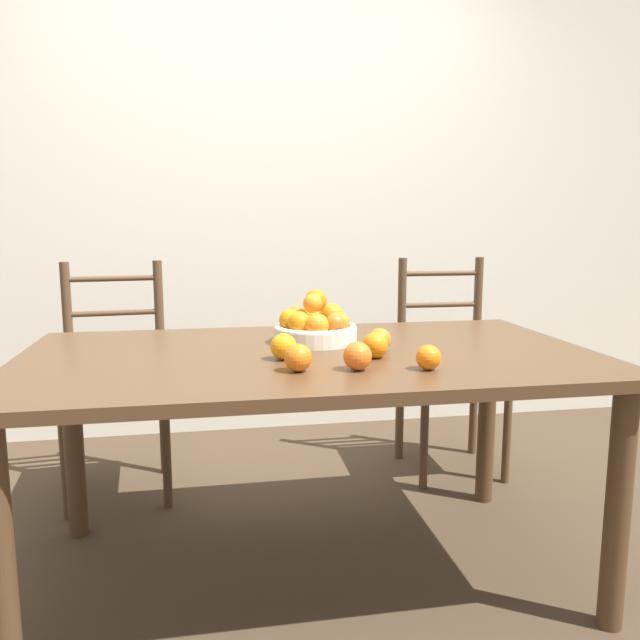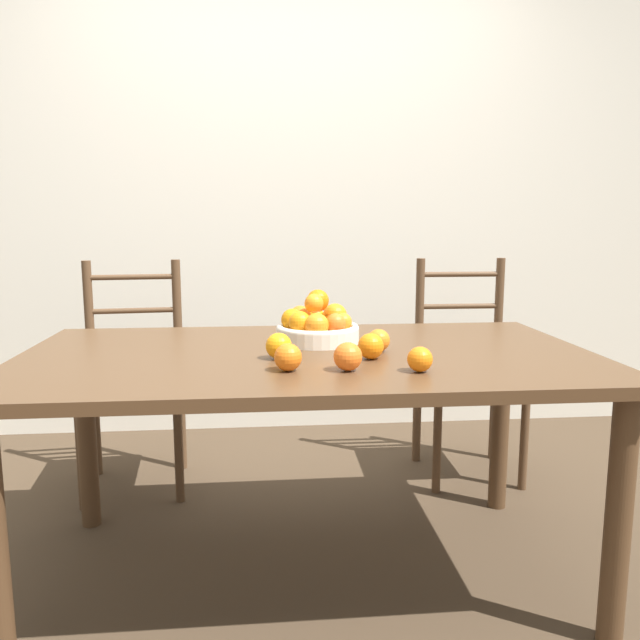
# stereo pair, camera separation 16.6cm
# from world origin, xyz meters

# --- Properties ---
(ground_plane) EXTENTS (12.00, 12.00, 0.00)m
(ground_plane) POSITION_xyz_m (0.00, 0.00, 0.00)
(ground_plane) COLOR #423323
(wall_back) EXTENTS (8.00, 0.06, 2.60)m
(wall_back) POSITION_xyz_m (0.00, 1.53, 1.30)
(wall_back) COLOR silver
(wall_back) RESTS_ON ground_plane
(dining_table) EXTENTS (1.76, 0.99, 0.75)m
(dining_table) POSITION_xyz_m (0.00, 0.00, 0.66)
(dining_table) COLOR #4C331E
(dining_table) RESTS_ON ground_plane
(fruit_bowl) EXTENTS (0.28, 0.28, 0.18)m
(fruit_bowl) POSITION_xyz_m (0.04, 0.15, 0.80)
(fruit_bowl) COLOR silver
(fruit_bowl) RESTS_ON dining_table
(orange_loose_0) EXTENTS (0.08, 0.08, 0.08)m
(orange_loose_0) POSITION_xyz_m (-0.07, -0.24, 0.78)
(orange_loose_0) COLOR orange
(orange_loose_0) RESTS_ON dining_table
(orange_loose_1) EXTENTS (0.08, 0.08, 0.08)m
(orange_loose_1) POSITION_xyz_m (0.09, -0.26, 0.78)
(orange_loose_1) COLOR orange
(orange_loose_1) RESTS_ON dining_table
(orange_loose_2) EXTENTS (0.08, 0.08, 0.08)m
(orange_loose_2) POSITION_xyz_m (0.18, -0.12, 0.78)
(orange_loose_2) COLOR orange
(orange_loose_2) RESTS_ON dining_table
(orange_loose_3) EXTENTS (0.07, 0.07, 0.07)m
(orange_loose_3) POSITION_xyz_m (0.28, -0.29, 0.78)
(orange_loose_3) COLOR orange
(orange_loose_3) RESTS_ON dining_table
(orange_loose_4) EXTENTS (0.07, 0.07, 0.07)m
(orange_loose_4) POSITION_xyz_m (0.22, -0.02, 0.78)
(orange_loose_4) COLOR orange
(orange_loose_4) RESTS_ON dining_table
(orange_loose_5) EXTENTS (0.08, 0.08, 0.08)m
(orange_loose_5) POSITION_xyz_m (-0.09, -0.09, 0.78)
(orange_loose_5) COLOR orange
(orange_loose_5) RESTS_ON dining_table
(chair_left) EXTENTS (0.46, 0.44, 0.98)m
(chair_left) POSITION_xyz_m (-0.70, 0.79, 0.46)
(chair_left) COLOR #513823
(chair_left) RESTS_ON ground_plane
(chair_right) EXTENTS (0.42, 0.40, 0.98)m
(chair_right) POSITION_xyz_m (0.78, 0.79, 0.46)
(chair_right) COLOR #513823
(chair_right) RESTS_ON ground_plane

